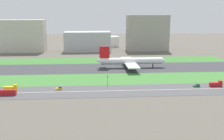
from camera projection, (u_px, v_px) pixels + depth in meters
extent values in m
plane|color=#5B564C|center=(94.00, 68.00, 244.50)|extent=(800.00, 800.00, 0.00)
cube|color=#38383D|center=(94.00, 68.00, 244.49)|extent=(280.00, 46.00, 0.10)
cube|color=#3D7A33|center=(93.00, 60.00, 284.47)|extent=(280.00, 36.00, 0.10)
cube|color=#427F38|center=(94.00, 79.00, 204.50)|extent=(280.00, 36.00, 0.10)
cube|color=#4C4C4F|center=(95.00, 91.00, 173.30)|extent=(280.00, 28.00, 0.10)
cube|color=silver|center=(95.00, 91.00, 173.29)|extent=(266.00, 0.50, 0.01)
cylinder|color=white|center=(132.00, 61.00, 245.74)|extent=(56.00, 6.00, 6.00)
cone|color=white|center=(164.00, 61.00, 247.94)|extent=(4.00, 5.70, 5.70)
cone|color=white|center=(98.00, 61.00, 243.33)|extent=(5.00, 5.40, 5.40)
cube|color=red|center=(104.00, 53.00, 242.23)|extent=(9.00, 0.80, 11.00)
cube|color=white|center=(103.00, 60.00, 243.62)|extent=(6.00, 16.00, 0.60)
cube|color=white|center=(127.00, 60.00, 260.47)|extent=(10.00, 26.00, 1.00)
cylinder|color=gray|center=(129.00, 63.00, 255.15)|extent=(5.00, 3.20, 3.20)
cube|color=white|center=(132.00, 65.00, 231.21)|extent=(10.00, 26.00, 1.00)
cylinder|color=gray|center=(132.00, 67.00, 237.60)|extent=(5.00, 3.20, 3.20)
cylinder|color=black|center=(153.00, 66.00, 248.13)|extent=(1.00, 1.00, 3.20)
cylinder|color=black|center=(127.00, 65.00, 249.82)|extent=(1.00, 1.00, 3.20)
cylinder|color=black|center=(128.00, 67.00, 242.99)|extent=(1.00, 1.00, 3.20)
cube|color=#B2191E|center=(216.00, 84.00, 183.93)|extent=(8.40, 2.50, 2.80)
cube|color=#B2191E|center=(220.00, 82.00, 183.75)|extent=(2.00, 2.30, 1.20)
cube|color=yellow|center=(10.00, 89.00, 173.89)|extent=(8.40, 2.50, 2.80)
cube|color=yellow|center=(15.00, 86.00, 173.71)|extent=(2.00, 2.30, 1.20)
cube|color=#19662D|center=(196.00, 86.00, 183.12)|extent=(4.40, 1.80, 1.10)
cube|color=#333D4C|center=(198.00, 85.00, 182.97)|extent=(2.20, 1.66, 0.90)
cube|color=#B2191E|center=(6.00, 93.00, 164.15)|extent=(11.60, 2.50, 3.00)
cube|color=#B2191E|center=(6.00, 90.00, 163.78)|extent=(10.80, 2.30, 0.50)
cube|color=yellow|center=(59.00, 89.00, 176.34)|extent=(4.40, 1.80, 1.10)
cube|color=#333D4C|center=(60.00, 87.00, 176.19)|extent=(2.20, 1.66, 0.90)
cylinder|color=#4C4C51|center=(108.00, 81.00, 186.01)|extent=(0.24, 0.24, 6.00)
cube|color=black|center=(108.00, 76.00, 185.26)|extent=(0.36, 0.36, 1.20)
sphere|color=#19D826|center=(108.00, 76.00, 185.00)|extent=(0.24, 0.24, 0.24)
cube|color=beige|center=(22.00, 36.00, 344.82)|extent=(57.52, 25.42, 40.73)
cube|color=#B2B2B7|center=(88.00, 41.00, 352.53)|extent=(59.40, 28.94, 25.24)
cube|color=#9E998E|center=(147.00, 33.00, 356.09)|extent=(53.90, 24.96, 46.55)
cylinder|color=silver|center=(111.00, 41.00, 400.01)|extent=(22.55, 22.55, 15.21)
cylinder|color=silver|center=(131.00, 41.00, 402.19)|extent=(17.94, 17.94, 15.36)
cylinder|color=silver|center=(150.00, 42.00, 404.37)|extent=(16.76, 16.76, 13.78)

